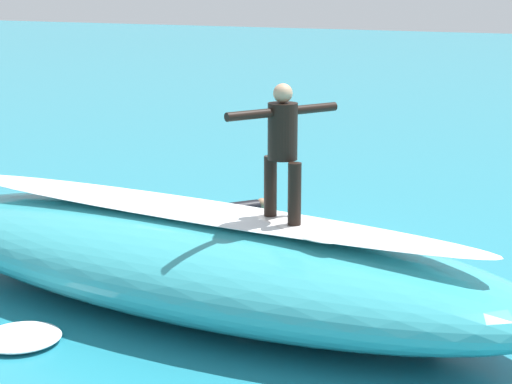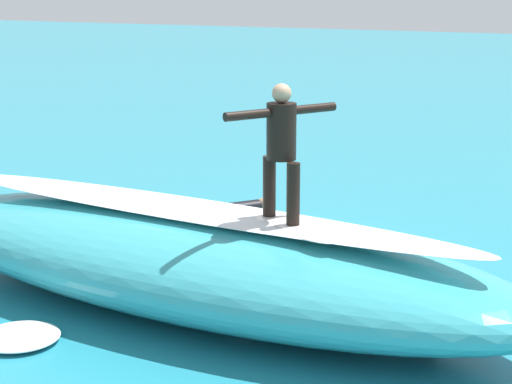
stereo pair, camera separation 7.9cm
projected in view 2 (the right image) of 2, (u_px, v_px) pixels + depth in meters
name	position (u px, v px, depth m)	size (l,w,h in m)	color
ground_plane	(227.00, 258.00, 14.48)	(120.00, 120.00, 0.00)	teal
wave_crest	(194.00, 260.00, 12.22)	(9.72, 3.07, 1.31)	teal
wave_foam_lip	(193.00, 210.00, 12.06)	(8.26, 1.07, 0.08)	white
surfboard_riding	(281.00, 223.00, 11.38)	(2.11, 0.53, 0.09)	silver
surfer_riding	(281.00, 142.00, 11.14)	(0.92, 1.44, 1.70)	black
surfboard_paddling	(239.00, 219.00, 16.70)	(2.03, 0.49, 0.07)	#33B2D1
surfer_paddling	(233.00, 211.00, 16.60)	(1.14, 1.43, 0.30)	black
buoy_marker	(419.00, 322.00, 11.13)	(0.51, 0.51, 0.87)	red
foam_patch_near	(19.00, 337.00, 11.16)	(1.01, 0.99, 0.14)	white
foam_patch_mid	(200.00, 254.00, 14.57)	(1.05, 0.81, 0.09)	white
foam_patch_far	(257.00, 323.00, 11.63)	(0.79, 0.48, 0.10)	white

